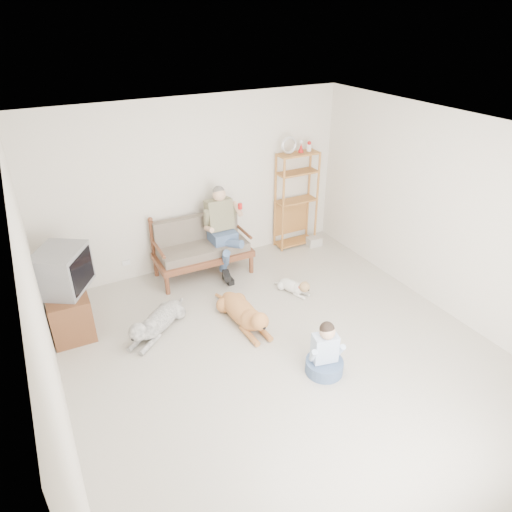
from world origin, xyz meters
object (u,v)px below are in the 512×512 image
loveseat (201,245)px  golden_retriever (244,313)px  tv_stand (69,310)px  etagere (296,199)px

loveseat → golden_retriever: (-0.02, -1.55, -0.32)m
loveseat → tv_stand: loveseat is taller
loveseat → tv_stand: 2.18m
etagere → tv_stand: 4.06m
golden_retriever → loveseat: bearing=87.0°
tv_stand → golden_retriever: 2.31m
loveseat → etagere: etagere is taller
etagere → tv_stand: bearing=-169.8°
loveseat → etagere: 1.90m
tv_stand → golden_retriever: size_ratio=0.67×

